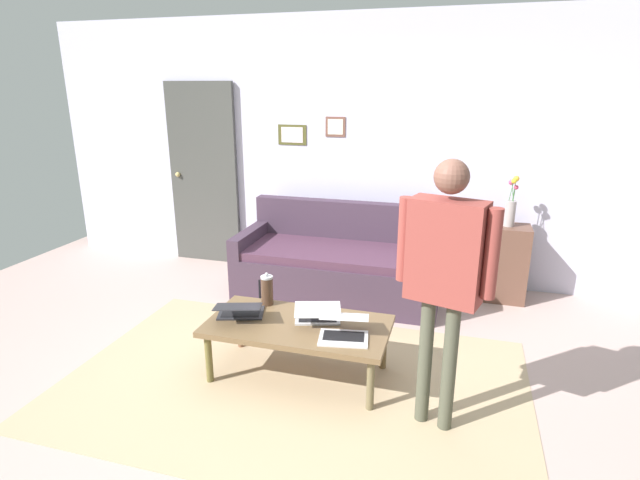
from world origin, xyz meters
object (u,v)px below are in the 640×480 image
interior_door (204,175)px  flower_vase (511,208)px  side_shelf (504,263)px  laptop_center (240,311)px  person_standing (445,264)px  laptop_left (318,315)px  coffee_table (298,329)px  french_press (267,290)px  laptop_right (344,331)px  couch (339,265)px

interior_door → flower_vase: size_ratio=4.31×
interior_door → side_shelf: 3.38m
laptop_center → person_standing: (-1.41, 0.27, 0.60)m
laptop_left → flower_vase: bearing=-127.6°
coffee_table → person_standing: (-0.97, 0.28, 0.68)m
laptop_center → side_shelf: bearing=-136.0°
coffee_table → laptop_left: 0.17m
flower_vase → interior_door: bearing=-4.2°
laptop_left → flower_vase: 2.27m
laptop_left → french_press: (0.45, -0.16, 0.07)m
laptop_center → laptop_right: 0.79m
laptop_right → person_standing: person_standing is taller
laptop_left → flower_vase: (-1.36, -1.76, 0.46)m
laptop_left → person_standing: 1.10m
coffee_table → laptop_right: bearing=164.2°
laptop_right → flower_vase: 2.29m
laptop_left → flower_vase: flower_vase is taller
side_shelf → person_standing: person_standing is taller
couch → laptop_center: couch is taller
laptop_right → interior_door: bearing=-45.0°
coffee_table → side_shelf: bearing=-128.8°
french_press → side_shelf: (-1.80, -1.59, -0.15)m
interior_door → person_standing: 3.66m
interior_door → laptop_left: interior_door is taller
side_shelf → flower_vase: bearing=-145.1°
laptop_right → laptop_center: bearing=-6.4°
laptop_center → flower_vase: bearing=-136.0°
coffee_table → laptop_left: (-0.12, -0.08, 0.09)m
laptop_left → laptop_right: bearing=142.6°
laptop_right → side_shelf: side_shelf is taller
couch → laptop_center: (0.36, 1.51, 0.15)m
coffee_table → laptop_left: bearing=-147.4°
couch → person_standing: 2.20m
flower_vase → couch: bearing=12.3°
couch → laptop_center: bearing=76.5°
couch → person_standing: person_standing is taller
coffee_table → person_standing: 1.22m
laptop_right → side_shelf: bearing=-120.1°
laptop_left → laptop_right: 0.29m
couch → side_shelf: size_ratio=2.63×
couch → coffee_table: size_ratio=1.52×
interior_door → laptop_left: 2.85m
laptop_left → laptop_right: size_ratio=1.07×
coffee_table → french_press: french_press is taller
laptop_center → flower_vase: (-1.91, -1.85, 0.46)m
coffee_table → french_press: size_ratio=4.97×
couch → flower_vase: bearing=-167.7°
laptop_center → laptop_right: (-0.79, 0.09, 0.00)m
interior_door → laptop_right: 3.14m
couch → french_press: (0.25, 1.26, 0.22)m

